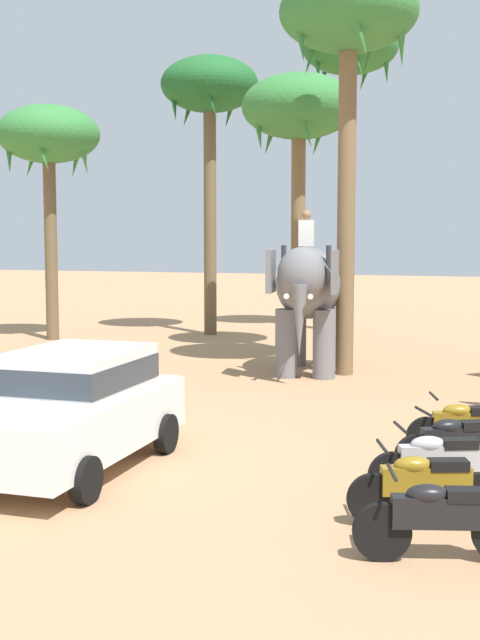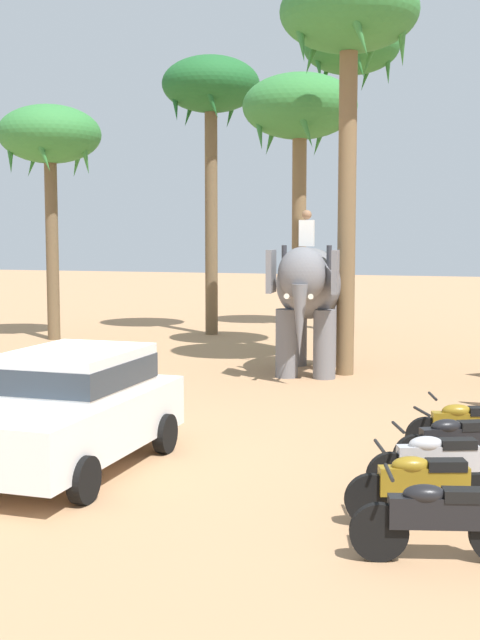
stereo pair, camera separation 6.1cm
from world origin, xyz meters
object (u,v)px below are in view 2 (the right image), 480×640
(motorcycle_mid_row, at_px, (437,462))
(palm_tree_far_back, at_px, (211,94))
(motorcycle_fourth_in_row, at_px, (456,443))
(palm_tree_behind_elephant, at_px, (351,60))
(elephant_with_mahout, at_px, (309,291))
(motorcycle_far_in_row, at_px, (466,427))
(car_sedan_foreground, at_px, (74,405))
(palm_tree_leaning_seaward, at_px, (349,26))
(palm_tree_near_hut, at_px, (300,114))
(motorcycle_second_in_row, at_px, (423,485))
(palm_tree_left_of_road, at_px, (50,140))
(motorcycle_nearest_camera, at_px, (439,517))

(motorcycle_mid_row, height_order, palm_tree_far_back, palm_tree_far_back)
(motorcycle_fourth_in_row, relative_size, palm_tree_behind_elephant, 0.16)
(elephant_with_mahout, xyz_separation_m, motorcycle_far_in_row, (4.09, -6.74, -1.53))
(car_sedan_foreground, xyz_separation_m, palm_tree_far_back, (-3.94, 15.94, 6.99))
(palm_tree_leaning_seaward, bearing_deg, car_sedan_foreground, -101.85)
(car_sedan_foreground, relative_size, motorcycle_far_in_row, 2.35)
(motorcycle_fourth_in_row, height_order, palm_tree_near_hut, palm_tree_near_hut)
(motorcycle_fourth_in_row, distance_m, palm_tree_behind_elephant, 19.31)
(motorcycle_second_in_row, xyz_separation_m, palm_tree_leaning_seaward, (-2.95, 10.05, 7.62))
(motorcycle_mid_row, xyz_separation_m, motorcycle_fourth_in_row, (0.15, 1.09, 0.00))
(motorcycle_second_in_row, bearing_deg, elephant_with_mahout, 111.00)
(palm_tree_left_of_road, height_order, palm_tree_leaning_seaward, palm_tree_leaning_seaward)
(motorcycle_nearest_camera, bearing_deg, car_sedan_foreground, 160.84)
(palm_tree_far_back, bearing_deg, motorcycle_far_in_row, -55.94)
(elephant_with_mahout, bearing_deg, palm_tree_behind_elephant, 95.21)
(motorcycle_mid_row, xyz_separation_m, palm_tree_left_of_road, (-13.19, 12.73, 5.80))
(motorcycle_second_in_row, height_order, palm_tree_behind_elephant, palm_tree_behind_elephant)
(palm_tree_near_hut, bearing_deg, motorcycle_far_in_row, -62.90)
(motorcycle_far_in_row, xyz_separation_m, palm_tree_left_of_road, (-13.40, 10.58, 5.80))
(palm_tree_behind_elephant, relative_size, palm_tree_left_of_road, 1.42)
(palm_tree_leaning_seaward, bearing_deg, palm_tree_near_hut, 120.62)
(palm_tree_near_hut, bearing_deg, car_sedan_foreground, -89.51)
(palm_tree_left_of_road, xyz_separation_m, palm_tree_far_back, (4.29, 2.91, 1.65))
(motorcycle_mid_row, relative_size, palm_tree_behind_elephant, 0.16)
(motorcycle_far_in_row, relative_size, palm_tree_behind_elephant, 0.17)
(motorcycle_second_in_row, relative_size, motorcycle_far_in_row, 0.99)
(elephant_with_mahout, height_order, motorcycle_far_in_row, elephant_with_mahout)
(motorcycle_mid_row, height_order, palm_tree_near_hut, palm_tree_near_hut)
(car_sedan_foreground, height_order, palm_tree_near_hut, palm_tree_near_hut)
(palm_tree_near_hut, height_order, palm_tree_left_of_road, palm_tree_near_hut)
(motorcycle_mid_row, bearing_deg, elephant_with_mahout, 113.53)
(motorcycle_fourth_in_row, height_order, palm_tree_far_back, palm_tree_far_back)
(motorcycle_far_in_row, distance_m, palm_tree_far_back, 17.90)
(car_sedan_foreground, distance_m, motorcycle_mid_row, 5.00)
(car_sedan_foreground, relative_size, palm_tree_behind_elephant, 0.39)
(elephant_with_mahout, xyz_separation_m, motorcycle_second_in_row, (3.81, -9.93, -1.53))
(motorcycle_nearest_camera, relative_size, motorcycle_fourth_in_row, 1.07)
(car_sedan_foreground, height_order, motorcycle_fourth_in_row, car_sedan_foreground)
(elephant_with_mahout, xyz_separation_m, motorcycle_nearest_camera, (4.08, -10.99, -1.53))
(palm_tree_behind_elephant, distance_m, palm_tree_leaning_seaward, 8.87)
(palm_tree_behind_elephant, bearing_deg, elephant_with_mahout, -84.79)
(palm_tree_leaning_seaward, bearing_deg, motorcycle_fourth_in_row, -68.23)
(motorcycle_nearest_camera, distance_m, motorcycle_mid_row, 2.10)
(motorcycle_mid_row, relative_size, palm_tree_leaning_seaward, 0.18)
(motorcycle_second_in_row, distance_m, palm_tree_leaning_seaward, 12.95)
(elephant_with_mahout, bearing_deg, motorcycle_mid_row, -66.47)
(car_sedan_foreground, height_order, palm_tree_far_back, palm_tree_far_back)
(palm_tree_far_back, bearing_deg, motorcycle_fourth_in_row, -58.12)
(car_sedan_foreground, bearing_deg, palm_tree_far_back, 103.87)
(motorcycle_far_in_row, height_order, palm_tree_behind_elephant, palm_tree_behind_elephant)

